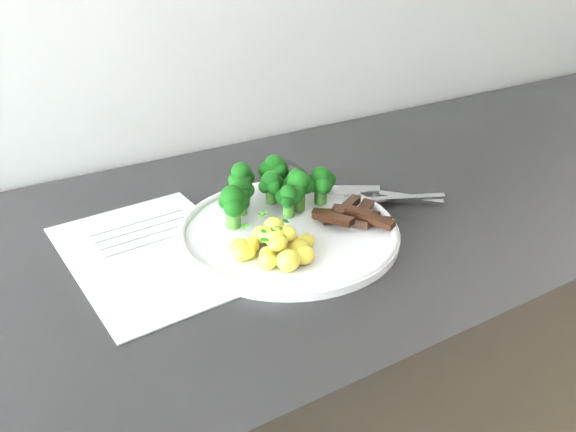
# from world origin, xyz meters

# --- Properties ---
(counter) EXTENTS (2.43, 0.61, 0.91)m
(counter) POSITION_xyz_m (0.10, 1.67, 0.45)
(counter) COLOR black
(counter) RESTS_ON ground
(recipe_paper) EXTENTS (0.22, 0.30, 0.00)m
(recipe_paper) POSITION_xyz_m (-0.16, 1.68, 0.91)
(recipe_paper) COLOR white
(recipe_paper) RESTS_ON counter
(plate) EXTENTS (0.30, 0.30, 0.02)m
(plate) POSITION_xyz_m (0.01, 1.64, 0.92)
(plate) COLOR white
(plate) RESTS_ON counter
(broccoli) EXTENTS (0.18, 0.10, 0.06)m
(broccoli) POSITION_xyz_m (0.02, 1.70, 0.96)
(broccoli) COLOR #31661C
(broccoli) RESTS_ON plate
(potatoes) EXTENTS (0.10, 0.10, 0.04)m
(potatoes) POSITION_xyz_m (-0.04, 1.59, 0.93)
(potatoes) COLOR #E5CD4A
(potatoes) RESTS_ON plate
(beef_strips) EXTENTS (0.10, 0.11, 0.02)m
(beef_strips) POSITION_xyz_m (0.09, 1.61, 0.93)
(beef_strips) COLOR black
(beef_strips) RESTS_ON plate
(fork) EXTENTS (0.15, 0.12, 0.02)m
(fork) POSITION_xyz_m (0.17, 1.63, 0.93)
(fork) COLOR #BAB9BF
(fork) RESTS_ON plate
(knife) EXTENTS (0.18, 0.15, 0.02)m
(knife) POSITION_xyz_m (0.19, 1.65, 0.92)
(knife) COLOR #BAB9BF
(knife) RESTS_ON plate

